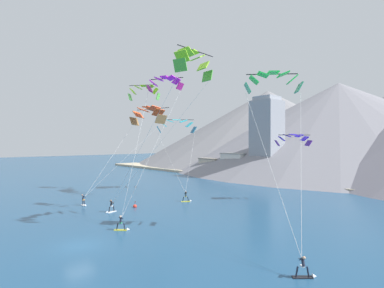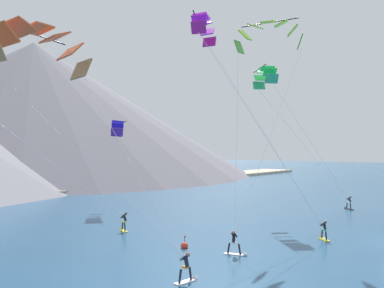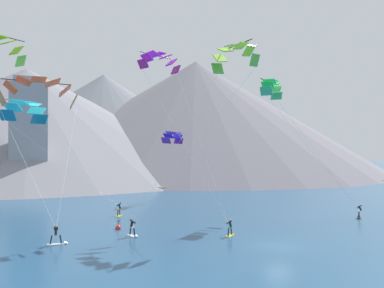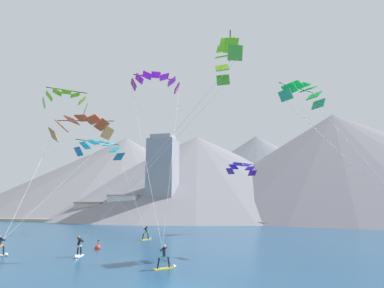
% 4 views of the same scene
% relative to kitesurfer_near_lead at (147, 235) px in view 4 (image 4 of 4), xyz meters
% --- Properties ---
extents(kitesurfer_near_lead, '(1.17, 1.72, 1.78)m').
position_rel_kitesurfer_near_lead_xyz_m(kitesurfer_near_lead, '(0.00, 0.00, 0.00)').
color(kitesurfer_near_lead, yellow).
rests_on(kitesurfer_near_lead, ground).
extents(kitesurfer_near_trail, '(1.54, 1.49, 1.72)m').
position_rel_kitesurfer_near_lead_xyz_m(kitesurfer_near_trail, '(7.45, -15.70, -0.06)').
color(kitesurfer_near_trail, yellow).
rests_on(kitesurfer_near_trail, ground).
extents(kitesurfer_mid_center, '(0.82, 1.78, 1.78)m').
position_rel_kitesurfer_near_lead_xyz_m(kitesurfer_mid_center, '(-1.29, -12.82, -0.01)').
color(kitesurfer_mid_center, white).
rests_on(kitesurfer_mid_center, ground).
extents(kitesurfer_far_left, '(1.77, 0.62, 1.80)m').
position_rel_kitesurfer_near_lead_xyz_m(kitesurfer_far_left, '(-8.06, -13.81, 0.00)').
color(kitesurfer_far_left, white).
rests_on(kitesurfer_far_left, ground).
extents(parafoil_kite_near_lead, '(13.74, 10.63, 13.13)m').
position_rel_kitesurfer_near_lead_xyz_m(parafoil_kite_near_lead, '(-10.89, 6.58, 12.81)').
color(parafoil_kite_near_lead, '#0E678F').
extents(parafoil_kite_near_trail, '(6.80, 10.82, 17.63)m').
position_rel_kitesurfer_near_lead_xyz_m(parafoil_kite_near_trail, '(3.10, -6.80, 17.43)').
color(parafoil_kite_near_trail, '#AA1B80').
extents(parafoil_kite_mid_center, '(14.21, 7.14, 18.84)m').
position_rel_kitesurfer_near_lead_xyz_m(parafoil_kite_mid_center, '(11.19, -8.78, 18.35)').
color(parafoil_kite_mid_center, green).
extents(parafoil_kite_far_left, '(8.81, 14.40, 14.94)m').
position_rel_kitesurfer_near_lead_xyz_m(parafoil_kite_far_left, '(-9.46, -1.31, 14.41)').
color(parafoil_kite_far_left, olive).
extents(parafoil_kite_far_right, '(9.91, 10.07, 15.78)m').
position_rel_kitesurfer_near_lead_xyz_m(parafoil_kite_far_right, '(18.99, -4.33, 15.66)').
color(parafoil_kite_far_right, '#30A970').
extents(parafoil_kite_distant_high_outer, '(4.98, 5.39, 2.04)m').
position_rel_kitesurfer_near_lead_xyz_m(parafoil_kite_distant_high_outer, '(11.35, 13.20, 9.78)').
color(parafoil_kite_distant_high_outer, '#56219B').
extents(parafoil_kite_distant_low_drift, '(5.79, 5.16, 2.93)m').
position_rel_kitesurfer_near_lead_xyz_m(parafoil_kite_distant_low_drift, '(-13.61, 0.53, 19.35)').
color(parafoil_kite_distant_low_drift, '#5FCA49').
extents(race_marker_buoy, '(0.56, 0.56, 1.02)m').
position_rel_kitesurfer_near_lead_xyz_m(race_marker_buoy, '(-1.87, -8.59, -0.39)').
color(race_marker_buoy, red).
rests_on(race_marker_buoy, ground).
extents(shoreline_strip, '(180.00, 10.00, 0.70)m').
position_rel_kitesurfer_near_lead_xyz_m(shoreline_strip, '(9.25, 33.88, -0.20)').
color(shoreline_strip, '#BCAD8E').
rests_on(shoreline_strip, ground).
extents(shore_building_harbour_front, '(8.54, 6.58, 4.37)m').
position_rel_kitesurfer_near_lead_xyz_m(shore_building_harbour_front, '(-8.48, 38.27, 1.65)').
color(shore_building_harbour_front, '#B7AD9E').
rests_on(shore_building_harbour_front, ground).
extents(shore_building_promenade_mid, '(7.16, 6.95, 4.63)m').
position_rel_kitesurfer_near_lead_xyz_m(shore_building_promenade_mid, '(35.70, 35.43, 1.78)').
color(shore_building_promenade_mid, beige).
rests_on(shore_building_promenade_mid, ground).
extents(shore_building_quay_east, '(7.97, 7.22, 6.62)m').
position_rel_kitesurfer_near_lead_xyz_m(shore_building_quay_east, '(-19.75, 36.75, 2.78)').
color(shore_building_quay_east, silver).
rests_on(shore_building_quay_east, ground).
extents(shore_building_old_town, '(7.57, 6.56, 4.82)m').
position_rel_kitesurfer_near_lead_xyz_m(shore_building_old_town, '(-28.75, 35.90, 1.88)').
color(shore_building_old_town, beige).
rests_on(shore_building_old_town, ground).
extents(highrise_tower, '(7.00, 7.00, 22.24)m').
position_rel_kitesurfer_near_lead_xyz_m(highrise_tower, '(-10.51, 37.94, 10.37)').
color(highrise_tower, gray).
rests_on(highrise_tower, ground).
extents(mountain_peak_west_ridge, '(127.08, 127.08, 32.54)m').
position_rel_kitesurfer_near_lead_xyz_m(mountain_peak_west_ridge, '(-11.08, 86.14, 15.72)').
color(mountain_peak_west_ridge, gray).
rests_on(mountain_peak_west_ridge, ground).
extents(mountain_peak_central_summit, '(124.74, 124.74, 38.16)m').
position_rel_kitesurfer_near_lead_xyz_m(mountain_peak_central_summit, '(42.84, 83.29, 18.54)').
color(mountain_peak_central_summit, slate).
rests_on(mountain_peak_central_summit, ground).
extents(mountain_peak_east_shoulder, '(124.01, 124.01, 34.46)m').
position_rel_kitesurfer_near_lead_xyz_m(mountain_peak_east_shoulder, '(-45.71, 90.48, 16.68)').
color(mountain_peak_east_shoulder, gray).
rests_on(mountain_peak_east_shoulder, ground).
extents(mountain_peak_far_spur, '(105.79, 105.79, 33.96)m').
position_rel_kitesurfer_near_lead_xyz_m(mountain_peak_far_spur, '(13.69, 96.22, 16.43)').
color(mountain_peak_far_spur, slate).
rests_on(mountain_peak_far_spur, ground).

